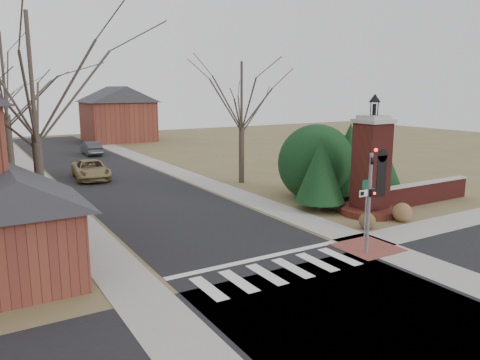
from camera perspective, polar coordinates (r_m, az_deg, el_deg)
ground at (r=17.33m, az=6.42°, el=-11.87°), size 120.00×120.00×0.00m
main_street at (r=36.60m, az=-14.89°, el=0.13°), size 8.00×70.00×0.01m
cross_street at (r=15.28m, az=13.49°, el=-15.40°), size 120.00×8.00×0.01m
crosswalk_zone at (r=17.92m, az=4.85°, el=-11.02°), size 8.00×2.20×0.02m
stop_bar at (r=19.07m, az=2.18°, el=-9.59°), size 8.00×0.35×0.02m
sidewalk_right_main at (r=38.32m, az=-7.41°, el=0.90°), size 2.00×60.00×0.02m
sidewalk_left at (r=35.57m, az=-22.94°, el=-0.69°), size 2.00×60.00×0.02m
curb_apron at (r=21.06m, az=15.30°, el=-7.95°), size 2.40×2.40×0.02m
traffic_signal_pole at (r=19.73m, az=15.56°, el=-1.47°), size 0.28×0.41×4.50m
sign_post at (r=21.74m, az=15.14°, el=-2.03°), size 0.90×0.07×2.75m
brick_gate_monument at (r=26.15m, az=15.65°, el=0.61°), size 3.20×3.20×6.47m
brick_garden_wall at (r=29.82m, az=21.47°, el=-1.44°), size 7.50×0.50×1.30m
garage_left at (r=17.74m, az=-25.87°, el=-4.76°), size 4.80×4.80×4.29m
house_distant_right at (r=63.24m, az=-14.70°, el=7.96°), size 8.80×8.80×7.30m
evergreen_near at (r=26.32m, az=9.80°, el=1.22°), size 2.80×2.80×4.10m
evergreen_mid at (r=29.36m, az=13.20°, el=2.70°), size 3.40×3.40×4.70m
evergreen_far at (r=30.21m, az=17.19°, el=1.38°), size 2.40×2.40×3.30m
evergreen_mass at (r=29.34m, az=9.30°, el=2.45°), size 4.80×4.80×4.80m
bare_tree_0 at (r=21.82m, az=-24.21°, el=12.66°), size 8.05×8.05×11.15m
bare_tree_1 at (r=34.76m, az=-26.96°, el=12.06°), size 8.40×8.40×11.64m
bare_tree_3 at (r=33.43m, az=0.20°, el=11.02°), size 7.00×7.00×9.70m
pickup_truck at (r=36.98m, az=-17.72°, el=1.21°), size 2.86×5.38×1.44m
distant_car at (r=50.51m, az=-17.66°, el=3.73°), size 1.62×4.30×1.40m
dry_shrub_left at (r=23.64m, az=15.24°, el=-4.84°), size 0.81×0.81×0.81m
dry_shrub_right at (r=25.43m, az=19.17°, el=-3.75°), size 0.99×0.99×0.99m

